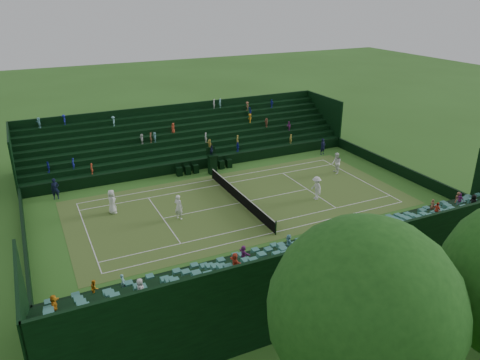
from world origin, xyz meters
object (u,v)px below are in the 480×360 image
at_px(player_near_east, 179,207).
at_px(tennis_net, 240,197).
at_px(player_near_west, 112,202).
at_px(umpire_chair, 212,162).
at_px(player_far_west, 336,163).
at_px(player_far_east, 316,188).

bearing_deg(player_near_east, tennis_net, -118.15).
xyz_separation_m(tennis_net, player_near_west, (-2.58, -9.58, 0.43)).
bearing_deg(player_near_west, umpire_chair, -75.86).
bearing_deg(umpire_chair, player_near_east, -37.76).
bearing_deg(player_far_west, player_far_east, -32.89).
xyz_separation_m(player_near_west, player_far_west, (0.54, 20.43, 0.04)).
distance_m(umpire_chair, player_near_east, 9.44).
height_order(player_far_west, player_far_east, player_far_west).
bearing_deg(player_near_west, player_far_east, -115.70).
bearing_deg(player_near_east, player_far_east, -131.31).
relative_size(tennis_net, player_far_east, 5.91).
xyz_separation_m(player_near_east, player_far_east, (1.46, 11.22, 0.01)).
bearing_deg(tennis_net, player_near_west, -105.05).
xyz_separation_m(tennis_net, player_far_east, (1.99, 5.91, 0.46)).
distance_m(tennis_net, player_near_east, 5.35).
height_order(umpire_chair, player_far_east, umpire_chair).
height_order(player_near_east, player_far_east, player_far_east).
bearing_deg(player_far_east, player_near_east, -94.38).
height_order(umpire_chair, player_near_east, umpire_chair).
distance_m(player_far_west, player_far_east, 6.38).
relative_size(tennis_net, player_near_west, 6.10).
relative_size(player_near_west, player_far_east, 0.97).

